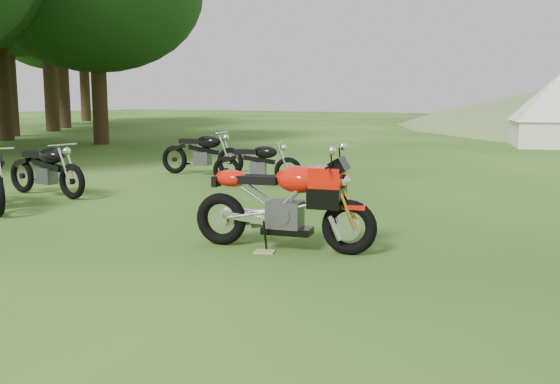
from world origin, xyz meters
The scene contains 8 objects.
ground centered at (0.00, 0.00, 0.00)m, with size 120.00×120.00×0.00m, color #1B410E.
treeline centered at (-20.00, 15.00, 0.00)m, with size 28.00×32.00×14.00m, color black, non-canonical shape.
sport_motorcycle centered at (0.10, 0.78, 0.62)m, with size 2.06×0.51×1.23m, color red, non-canonical shape.
plywood_board centered at (0.00, 0.55, 0.01)m, with size 0.22×0.18×0.02m, color #A88258.
vintage_moto_b centered at (-5.49, 1.92, 0.51)m, with size 1.92×0.44×1.01m, color black, non-canonical shape.
vintage_moto_c centered at (-3.10, 5.05, 0.46)m, with size 1.75×0.41×0.92m, color black, non-canonical shape.
vintage_moto_d centered at (-5.02, 5.70, 0.53)m, with size 2.00×0.46×1.05m, color black, non-canonical shape.
tent_left centered at (0.59, 18.71, 1.31)m, with size 3.01×3.01×2.61m, color white, non-canonical shape.
Camera 1 is at (3.75, -5.21, 1.75)m, focal length 40.00 mm.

